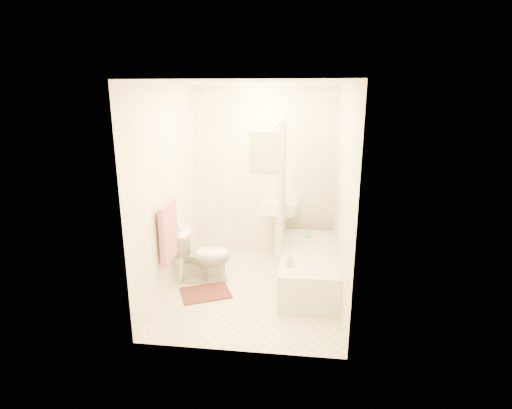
# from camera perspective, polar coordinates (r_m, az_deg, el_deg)

# --- Properties ---
(floor) EXTENTS (2.40, 2.40, 0.00)m
(floor) POSITION_cam_1_polar(r_m,az_deg,el_deg) (4.94, -0.36, -12.04)
(floor) COLOR beige
(floor) RESTS_ON ground
(ceiling) EXTENTS (2.40, 2.40, 0.00)m
(ceiling) POSITION_cam_1_polar(r_m,az_deg,el_deg) (4.37, -0.42, 17.03)
(ceiling) COLOR white
(ceiling) RESTS_ON ground
(wall_back) EXTENTS (2.00, 0.02, 2.40)m
(wall_back) POSITION_cam_1_polar(r_m,az_deg,el_deg) (5.67, 1.18, 4.54)
(wall_back) COLOR beige
(wall_back) RESTS_ON ground
(wall_left) EXTENTS (0.02, 2.40, 2.40)m
(wall_left) POSITION_cam_1_polar(r_m,az_deg,el_deg) (4.74, -12.48, 1.92)
(wall_left) COLOR beige
(wall_left) RESTS_ON ground
(wall_right) EXTENTS (0.02, 2.40, 2.40)m
(wall_right) POSITION_cam_1_polar(r_m,az_deg,el_deg) (4.49, 12.37, 1.17)
(wall_right) COLOR beige
(wall_right) RESTS_ON ground
(mirror) EXTENTS (0.40, 0.03, 0.55)m
(mirror) POSITION_cam_1_polar(r_m,az_deg,el_deg) (5.60, 1.17, 7.51)
(mirror) COLOR white
(mirror) RESTS_ON wall_back
(curtain_rod) EXTENTS (0.03, 1.70, 0.03)m
(curtain_rod) POSITION_cam_1_polar(r_m,az_deg,el_deg) (4.45, 3.68, 11.83)
(curtain_rod) COLOR silver
(curtain_rod) RESTS_ON wall_back
(shower_curtain) EXTENTS (0.04, 0.80, 1.55)m
(shower_curtain) POSITION_cam_1_polar(r_m,az_deg,el_deg) (4.96, 3.80, 3.11)
(shower_curtain) COLOR silver
(shower_curtain) RESTS_ON curtain_rod
(towel_bar) EXTENTS (0.02, 0.60, 0.02)m
(towel_bar) POSITION_cam_1_polar(r_m,az_deg,el_deg) (4.52, -12.96, -0.08)
(towel_bar) COLOR silver
(towel_bar) RESTS_ON wall_left
(towel) EXTENTS (0.06, 0.45, 0.66)m
(towel) POSITION_cam_1_polar(r_m,az_deg,el_deg) (4.61, -12.37, -3.93)
(towel) COLOR #CC7266
(towel) RESTS_ON towel_bar
(toilet_paper) EXTENTS (0.11, 0.12, 0.12)m
(toilet_paper) POSITION_cam_1_polar(r_m,az_deg,el_deg) (4.96, -10.93, -3.38)
(toilet_paper) COLOR white
(toilet_paper) RESTS_ON wall_left
(toilet) EXTENTS (0.73, 0.48, 0.66)m
(toilet) POSITION_cam_1_polar(r_m,az_deg,el_deg) (5.07, -7.46, -7.26)
(toilet) COLOR white
(toilet) RESTS_ON floor
(sink) EXTENTS (0.51, 0.44, 0.90)m
(sink) POSITION_cam_1_polar(r_m,az_deg,el_deg) (5.71, 3.49, -3.23)
(sink) COLOR white
(sink) RESTS_ON floor
(bathtub) EXTENTS (0.68, 1.55, 0.44)m
(bathtub) POSITION_cam_1_polar(r_m,az_deg,el_deg) (5.03, 7.57, -8.85)
(bathtub) COLOR silver
(bathtub) RESTS_ON floor
(bath_mat) EXTENTS (0.69, 0.62, 0.02)m
(bath_mat) POSITION_cam_1_polar(r_m,az_deg,el_deg) (4.88, -7.20, -12.42)
(bath_mat) COLOR #4E2C23
(bath_mat) RESTS_ON floor
(soap_bottle) EXTENTS (0.10, 0.10, 0.18)m
(soap_bottle) POSITION_cam_1_polar(r_m,az_deg,el_deg) (4.47, 4.85, -7.74)
(soap_bottle) COLOR white
(soap_bottle) RESTS_ON bathtub
(scrub_brush) EXTENTS (0.07, 0.20, 0.04)m
(scrub_brush) POSITION_cam_1_polar(r_m,az_deg,el_deg) (5.42, 7.51, -4.31)
(scrub_brush) COLOR #4AC167
(scrub_brush) RESTS_ON bathtub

